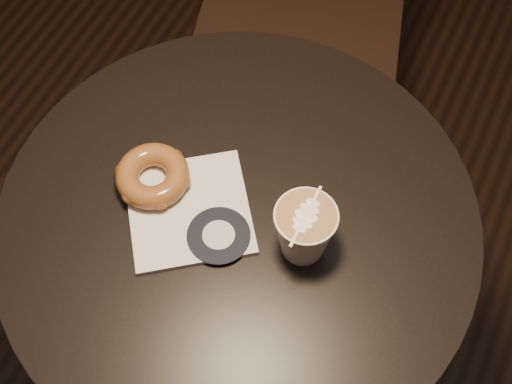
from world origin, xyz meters
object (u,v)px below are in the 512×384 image
at_px(doughnut, 153,176).
at_px(cafe_table, 240,271).
at_px(pastry_bag, 189,210).
at_px(latte_cup, 304,231).

bearing_deg(doughnut, cafe_table, 2.69).
height_order(pastry_bag, latte_cup, latte_cup).
bearing_deg(latte_cup, cafe_table, 178.48).
bearing_deg(doughnut, latte_cup, 0.85).
bearing_deg(latte_cup, doughnut, -179.15).
xyz_separation_m(cafe_table, latte_cup, (0.10, -0.00, 0.25)).
xyz_separation_m(cafe_table, pastry_bag, (-0.07, -0.02, 0.20)).
bearing_deg(cafe_table, pastry_bag, -160.45).
bearing_deg(cafe_table, latte_cup, -1.52).
xyz_separation_m(cafe_table, doughnut, (-0.13, -0.01, 0.22)).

